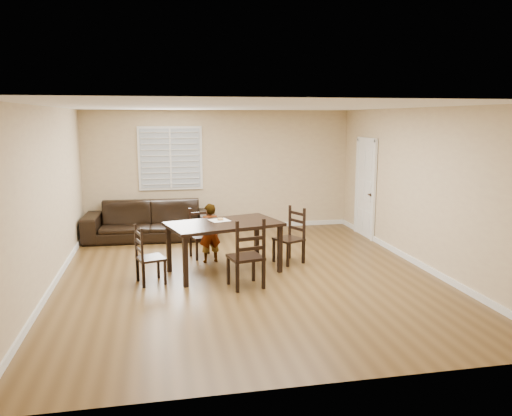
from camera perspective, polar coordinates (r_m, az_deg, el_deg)
The scene contains 11 objects.
ground at distance 8.23m, azimuth -1.00°, elevation -7.62°, with size 7.00×7.00×0.00m, color brown.
room at distance 8.05m, azimuth -1.02°, elevation 5.12°, with size 6.04×7.04×2.72m.
dining_table at distance 8.19m, azimuth -3.68°, elevation -2.27°, with size 2.00×1.45×0.84m.
chair_near at distance 9.28m, azimuth -6.37°, elevation -3.00°, with size 0.49×0.48×0.90m.
chair_far at distance 7.42m, azimuth -0.82°, elevation -5.71°, with size 0.57×0.54×1.07m.
chair_left at distance 7.86m, azimuth -12.72°, elevation -5.57°, with size 0.49×0.50×0.92m.
chair_right at distance 8.88m, azimuth 4.34°, elevation -3.32°, with size 0.56×0.58×0.99m.
child at distance 8.83m, azimuth -5.32°, elevation -2.87°, with size 0.39×0.25×1.06m, color gray.
napkin at distance 8.35m, azimuth -4.23°, elevation -1.41°, with size 0.31×0.31×0.00m, color beige.
donut at distance 8.36m, azimuth -4.09°, elevation -1.24°, with size 0.11×0.11×0.04m.
sofa at distance 10.74m, azimuth -11.98°, elevation -1.42°, with size 2.70×1.05×0.79m, color black.
Camera 1 is at (-1.37, -7.71, 2.53)m, focal length 35.00 mm.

